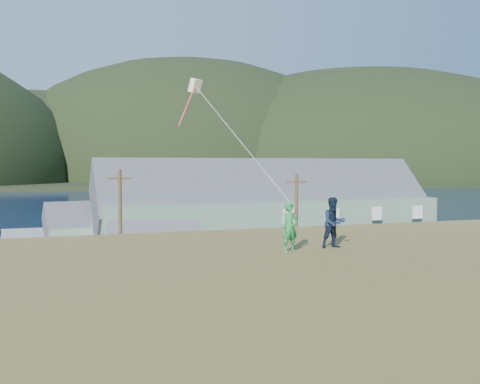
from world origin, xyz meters
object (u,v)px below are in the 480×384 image
at_px(wharf, 49,237).
at_px(lodge, 269,212).
at_px(shed_palegreen_far, 98,231).
at_px(kite_flyer_navy, 334,223).
at_px(kite_flyer_green, 290,227).
at_px(shed_white, 154,254).

relative_size(wharf, lodge, 0.70).
height_order(wharf, lodge, lodge).
xyz_separation_m(shed_palegreen_far, kite_flyer_navy, (5.35, -43.37, 5.26)).
bearing_deg(lodge, kite_flyer_navy, -111.25).
bearing_deg(kite_flyer_navy, lodge, 72.54).
xyz_separation_m(lodge, kite_flyer_navy, (-12.17, -37.19, 3.12)).
relative_size(lodge, shed_palegreen_far, 3.17).
bearing_deg(kite_flyer_green, shed_white, 76.90).
bearing_deg(kite_flyer_navy, shed_white, 93.81).
relative_size(wharf, kite_flyer_green, 16.09).
bearing_deg(shed_palegreen_far, kite_flyer_navy, -92.12).
height_order(shed_white, kite_flyer_green, kite_flyer_green).
height_order(lodge, shed_white, lodge).
height_order(wharf, kite_flyer_navy, kite_flyer_navy).
relative_size(wharf, kite_flyer_navy, 15.08).
xyz_separation_m(wharf, kite_flyer_green, (9.03, -58.86, 7.56)).
distance_m(wharf, kite_flyer_green, 60.02).
bearing_deg(kite_flyer_navy, shed_palegreen_far, 97.69).
distance_m(lodge, kite_flyer_green, 40.22).
distance_m(wharf, lodge, 31.65).
bearing_deg(shed_palegreen_far, kite_flyer_green, -94.52).
bearing_deg(kite_flyer_navy, wharf, 101.15).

